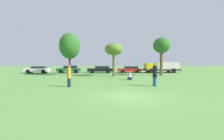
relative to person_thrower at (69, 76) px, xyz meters
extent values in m
plane|color=#5B8E42|center=(4.48, -3.99, -0.94)|extent=(120.00, 120.00, 0.00)
cylinder|color=#191E33|center=(0.00, 0.00, -0.58)|extent=(0.27, 0.27, 0.73)
cylinder|color=#BF8C26|center=(0.00, 0.00, 0.24)|extent=(0.32, 0.32, 0.90)
sphere|color=#8C6647|center=(0.00, 0.00, 0.79)|extent=(0.23, 0.23, 0.23)
cylinder|color=navy|center=(7.35, -0.16, -0.55)|extent=(0.32, 0.32, 0.79)
cylinder|color=black|center=(7.35, -0.16, 0.32)|extent=(0.37, 0.37, 0.96)
sphere|color=#8C6647|center=(7.35, -0.16, 0.91)|extent=(0.24, 0.24, 0.24)
cylinder|color=#19B2D8|center=(5.78, 0.19, 1.29)|extent=(0.24, 0.22, 0.14)
cube|color=#191E33|center=(6.00, 4.69, -0.78)|extent=(0.46, 0.38, 0.33)
cylinder|color=silver|center=(6.00, 4.69, -0.40)|extent=(0.35, 0.35, 0.42)
sphere|color=#8C6647|center=(6.00, 4.69, -0.09)|extent=(0.22, 0.22, 0.22)
cylinder|color=#473323|center=(-2.00, 11.51, 0.85)|extent=(0.35, 0.35, 3.59)
ellipsoid|color=#286023|center=(-2.00, 11.51, 3.50)|extent=(3.09, 3.09, 3.89)
cylinder|color=brown|center=(4.49, 9.19, 0.62)|extent=(0.34, 0.34, 3.14)
ellipsoid|color=#4C7528|center=(4.49, 9.19, 2.88)|extent=(2.49, 2.49, 1.75)
cylinder|color=brown|center=(11.68, 10.07, 0.95)|extent=(0.47, 0.47, 3.80)
ellipsoid|color=#286023|center=(11.68, 10.07, 3.54)|extent=(2.48, 2.48, 2.32)
cube|color=silver|center=(-8.48, 15.88, -0.37)|extent=(4.13, 1.84, 0.54)
cube|color=black|center=(-8.17, 15.90, 0.08)|extent=(2.30, 1.56, 0.36)
cylinder|color=black|center=(-9.71, 15.00, -0.59)|extent=(0.72, 0.20, 0.71)
cylinder|color=black|center=(-9.77, 16.67, -0.59)|extent=(0.72, 0.20, 0.71)
cylinder|color=black|center=(-7.19, 15.10, -0.59)|extent=(0.72, 0.20, 0.71)
cylinder|color=black|center=(-7.25, 16.77, -0.59)|extent=(0.72, 0.20, 0.71)
cube|color=#196633|center=(-3.08, 16.36, -0.36)|extent=(4.27, 2.00, 0.56)
cube|color=black|center=(-2.77, 16.38, 0.14)|extent=(2.38, 1.71, 0.46)
cylinder|color=black|center=(-4.34, 15.39, -0.59)|extent=(0.71, 0.22, 0.70)
cylinder|color=black|center=(-4.42, 17.23, -0.59)|extent=(0.71, 0.22, 0.70)
cylinder|color=black|center=(-1.74, 15.50, -0.59)|extent=(0.71, 0.22, 0.70)
cylinder|color=black|center=(-1.82, 17.33, -0.59)|extent=(0.71, 0.22, 0.70)
cube|color=black|center=(2.55, 15.80, -0.38)|extent=(4.56, 1.94, 0.54)
cube|color=black|center=(2.88, 15.81, 0.10)|extent=(2.53, 1.65, 0.42)
cylinder|color=black|center=(1.19, 14.86, -0.61)|extent=(0.68, 0.23, 0.67)
cylinder|color=black|center=(1.12, 16.62, -0.61)|extent=(0.68, 0.23, 0.67)
cylinder|color=black|center=(3.97, 14.98, -0.61)|extent=(0.68, 0.23, 0.67)
cylinder|color=black|center=(3.90, 16.73, -0.61)|extent=(0.68, 0.23, 0.67)
cube|color=red|center=(7.91, 16.21, -0.44)|extent=(4.28, 2.02, 0.50)
cube|color=black|center=(8.23, 16.22, 0.03)|extent=(2.38, 1.72, 0.42)
cylinder|color=black|center=(6.65, 15.23, -0.64)|extent=(0.62, 0.20, 0.61)
cylinder|color=black|center=(6.57, 17.08, -0.64)|extent=(0.62, 0.20, 0.61)
cylinder|color=black|center=(9.25, 15.34, -0.64)|extent=(0.62, 0.20, 0.61)
cylinder|color=black|center=(9.18, 17.18, -0.64)|extent=(0.62, 0.20, 0.61)
cube|color=#2D2D33|center=(13.80, 15.65, -0.38)|extent=(6.61, 2.43, 0.30)
cube|color=gold|center=(11.78, 15.56, 0.28)|extent=(2.17, 2.14, 1.03)
cube|color=beige|center=(14.71, 15.68, 0.37)|extent=(4.13, 2.33, 1.20)
cylinder|color=black|center=(11.56, 14.47, -0.53)|extent=(0.83, 0.26, 0.82)
cylinder|color=black|center=(11.47, 16.63, -0.53)|extent=(0.83, 0.26, 0.82)
cylinder|color=black|center=(15.64, 14.64, -0.53)|extent=(0.83, 0.26, 0.82)
cylinder|color=black|center=(15.55, 16.80, -0.53)|extent=(0.83, 0.26, 0.82)
camera|label=1|loc=(2.69, -14.29, 1.29)|focal=26.87mm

